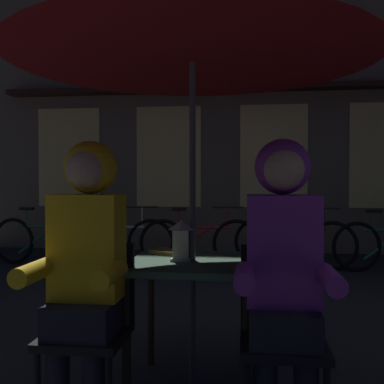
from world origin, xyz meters
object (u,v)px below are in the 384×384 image
at_px(patio_umbrella, 192,29).
at_px(bicycle_nearest, 45,241).
at_px(chair_right, 282,327).
at_px(chair_left, 90,320).
at_px(lantern, 181,239).
at_px(bicycle_fourth, 294,243).
at_px(person_right_hooded, 283,256).
at_px(bicycle_third, 199,242).
at_px(bicycle_second, 114,241).
at_px(book, 168,252).
at_px(cafe_table, 192,278).
at_px(person_left_hooded, 86,252).

xyz_separation_m(patio_umbrella, bicycle_nearest, (-2.52, 3.55, -1.71)).
bearing_deg(bicycle_nearest, chair_right, -52.54).
height_order(chair_left, chair_right, same).
distance_m(lantern, chair_left, 0.66).
xyz_separation_m(chair_right, bicycle_nearest, (-3.00, 3.92, -0.14)).
height_order(chair_right, bicycle_fourth, chair_right).
xyz_separation_m(person_right_hooded, bicycle_third, (-0.83, 4.15, -0.50)).
bearing_deg(chair_right, chair_left, 180.00).
distance_m(chair_right, bicycle_fourth, 4.18).
bearing_deg(bicycle_second, lantern, -67.95).
bearing_deg(book, bicycle_third, 118.30).
bearing_deg(cafe_table, lantern, -169.04).
height_order(cafe_table, chair_right, chair_right).
xyz_separation_m(cafe_table, bicycle_third, (-0.35, 3.72, -0.29)).
relative_size(person_right_hooded, bicycle_fourth, 0.85).
bearing_deg(bicycle_second, bicycle_nearest, -175.74).
height_order(patio_umbrella, chair_right, patio_umbrella).
bearing_deg(bicycle_second, person_right_hooded, -63.54).
height_order(chair_right, bicycle_second, chair_right).
distance_m(patio_umbrella, book, 1.34).
xyz_separation_m(cafe_table, chair_right, (0.48, -0.37, -0.15)).
relative_size(patio_umbrella, bicycle_second, 1.38).
bearing_deg(bicycle_third, patio_umbrella, -84.64).
distance_m(cafe_table, lantern, 0.23).
height_order(patio_umbrella, bicycle_fourth, patio_umbrella).
height_order(cafe_table, chair_left, chair_left).
bearing_deg(bicycle_second, chair_left, -75.19).
bearing_deg(cafe_table, chair_right, -37.55).
distance_m(person_left_hooded, bicycle_second, 4.22).
bearing_deg(lantern, chair_right, -33.30).
bearing_deg(bicycle_second, patio_umbrella, -67.03).
relative_size(lantern, chair_right, 0.27).
distance_m(lantern, book, 0.28).
bearing_deg(book, bicycle_second, 137.24).
xyz_separation_m(chair_right, bicycle_fourth, (0.47, 4.15, -0.14)).
distance_m(cafe_table, bicycle_nearest, 4.37).
relative_size(person_right_hooded, bicycle_nearest, 0.84).
relative_size(lantern, bicycle_fourth, 0.14).
xyz_separation_m(patio_umbrella, chair_left, (-0.48, -0.37, -1.57)).
relative_size(patio_umbrella, bicycle_nearest, 1.38).
height_order(person_right_hooded, bicycle_fourth, person_right_hooded).
distance_m(bicycle_nearest, bicycle_fourth, 3.48).
bearing_deg(bicycle_fourth, bicycle_nearest, -176.23).
height_order(bicycle_nearest, book, bicycle_nearest).
bearing_deg(person_left_hooded, cafe_table, 41.57).
distance_m(chair_left, bicycle_second, 4.13).
relative_size(chair_left, person_right_hooded, 0.62).
relative_size(chair_right, bicycle_fourth, 0.53).
height_order(cafe_table, bicycle_second, bicycle_second).
relative_size(chair_left, person_left_hooded, 0.62).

